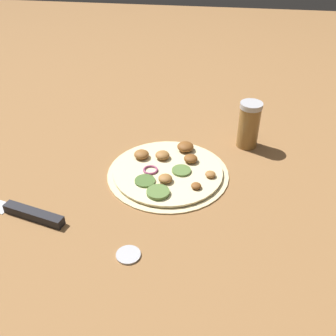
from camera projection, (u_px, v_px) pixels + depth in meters
name	position (u px, v px, depth m)	size (l,w,h in m)	color
ground_plane	(168.00, 174.00, 0.85)	(3.00, 3.00, 0.00)	olive
pizza	(168.00, 171.00, 0.85)	(0.26, 0.26, 0.03)	beige
knife	(18.00, 210.00, 0.74)	(0.10, 0.30, 0.02)	silver
spice_jar	(249.00, 125.00, 0.91)	(0.05, 0.05, 0.11)	olive
loose_cap	(128.00, 254.00, 0.66)	(0.04, 0.04, 0.01)	#B2B2B7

